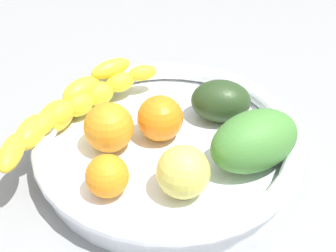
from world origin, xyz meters
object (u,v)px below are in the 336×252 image
orange_mid_right (107,176)px  mango_green (255,141)px  orange_mid_left (160,118)px  avocado_dark (221,101)px  fruit_bowl (168,142)px  banana_draped_left (60,111)px  orange_front (109,127)px  apple_yellow (183,172)px  banana_draped_right (92,98)px

orange_mid_right → mango_green: bearing=113.5°
orange_mid_left → mango_green: mango_green is taller
orange_mid_right → avocado_dark: 20.52cm
fruit_bowl → orange_mid_right: 11.53cm
banana_draped_left → orange_front: orange_front is taller
orange_front → orange_mid_left: 6.95cm
fruit_bowl → avocado_dark: size_ratio=4.21×
orange_mid_left → avocado_dark: size_ratio=0.74×
apple_yellow → mango_green: mango_green is taller
banana_draped_left → orange_mid_right: banana_draped_left is taller
banana_draped_right → orange_front: 8.25cm
fruit_bowl → apple_yellow: bearing=19.2°
apple_yellow → avocado_dark: size_ratio=0.75×
orange_mid_left → banana_draped_left: bearing=-88.4°
orange_mid_right → avocado_dark: size_ratio=0.61×
avocado_dark → apple_yellow: bearing=-13.7°
fruit_bowl → banana_draped_left: 15.33cm
orange_mid_left → orange_mid_right: bearing=-22.4°
orange_mid_right → orange_mid_left: bearing=157.6°
fruit_bowl → orange_front: size_ratio=5.42×
mango_green → apple_yellow: bearing=-53.3°
mango_green → orange_mid_right: bearing=-66.5°
banana_draped_left → orange_mid_right: size_ratio=5.13×
banana_draped_left → banana_draped_right: (-4.40, 3.19, -0.57)cm
fruit_bowl → apple_yellow: apple_yellow is taller
banana_draped_left → mango_green: 26.28cm
fruit_bowl → orange_mid_left: (-1.37, -1.25, 2.97)cm
fruit_bowl → mango_green: (2.32, 11.09, 3.57)cm
banana_draped_left → mango_green: (3.30, 26.07, 0.43)cm
banana_draped_left → orange_front: bearing=70.6°
banana_draped_left → orange_mid_left: (-0.39, 13.73, -0.17)cm
orange_front → apple_yellow: bearing=57.1°
banana_draped_left → apple_yellow: (9.39, 17.90, -0.11)cm
banana_draped_left → avocado_dark: same height
mango_green → banana_draped_left: bearing=-97.2°
banana_draped_right → orange_mid_left: 11.29cm
banana_draped_right → apple_yellow: bearing=46.9°
orange_front → mango_green: size_ratio=0.54×
banana_draped_left → orange_mid_left: orange_mid_left is taller
banana_draped_left → avocado_dark: (-5.71, 21.58, -0.33)cm
orange_mid_right → avocado_dark: (-16.36, 12.39, 0.39)cm
orange_mid_right → orange_front: bearing=-167.9°
apple_yellow → mango_green: 10.20cm
orange_mid_right → apple_yellow: size_ratio=0.81×
banana_draped_right → orange_mid_right: orange_mid_right is taller
orange_mid_left → orange_mid_right: (11.04, -4.54, -0.54)cm
orange_front → apple_yellow: 12.43cm
orange_front → orange_mid_left: orange_front is taller
banana_draped_right → orange_mid_right: (15.05, 6.00, -0.14)cm
apple_yellow → mango_green: (-6.08, 8.17, 0.54)cm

